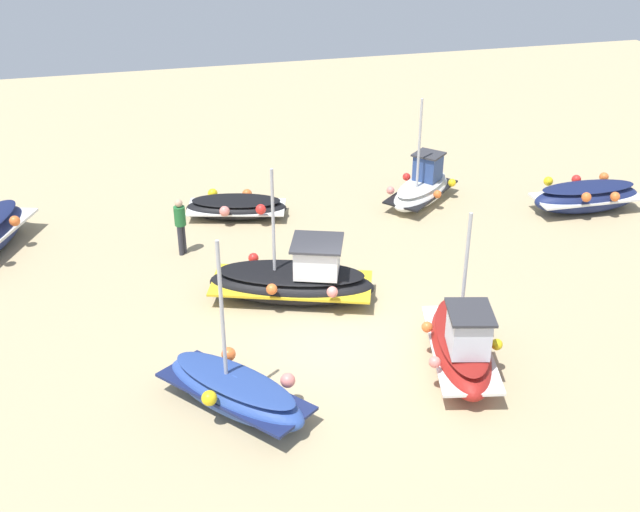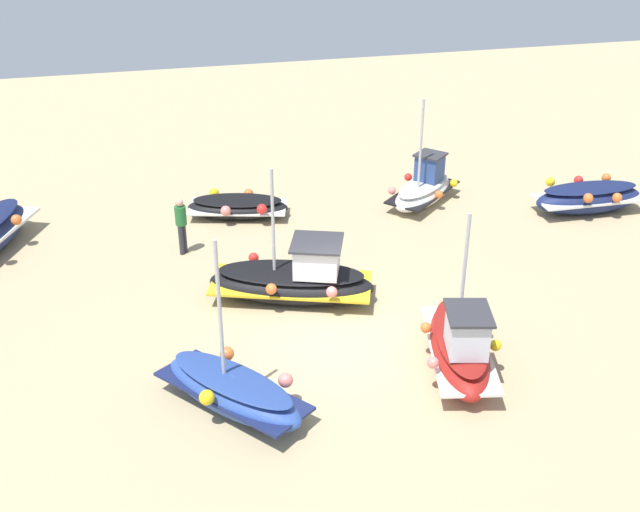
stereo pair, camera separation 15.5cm
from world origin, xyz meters
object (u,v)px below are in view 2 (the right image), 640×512
object	(u,v)px
person_walking	(181,222)
fishing_boat_6	(238,207)
fishing_boat_8	(233,390)
fishing_boat_3	(424,188)
fishing_boat_7	(589,197)
fishing_boat_2	(295,279)
fishing_boat_1	(460,345)

from	to	relation	value
person_walking	fishing_boat_6	bearing A→B (deg)	84.10
fishing_boat_6	fishing_boat_8	bearing A→B (deg)	95.89
fishing_boat_3	fishing_boat_7	distance (m)	5.19
fishing_boat_7	person_walking	world-z (taller)	person_walking
fishing_boat_2	fishing_boat_8	xyz separation A→B (m)	(2.19, 3.97, -0.12)
fishing_boat_8	person_walking	xyz separation A→B (m)	(0.34, -7.25, 0.52)
fishing_boat_1	fishing_boat_3	xyz separation A→B (m)	(-2.57, -8.80, -0.10)
fishing_boat_8	person_walking	size ratio (longest dim) A/B	2.29
fishing_boat_6	fishing_boat_7	bearing A→B (deg)	-177.04
fishing_boat_6	person_walking	distance (m)	2.88
fishing_boat_1	fishing_boat_2	world-z (taller)	fishing_boat_1
fishing_boat_1	person_walking	world-z (taller)	fishing_boat_1
fishing_boat_1	fishing_boat_2	bearing A→B (deg)	-128.70
fishing_boat_2	fishing_boat_3	world-z (taller)	fishing_boat_3
fishing_boat_7	fishing_boat_8	xyz separation A→B (m)	(12.40, 6.95, -0.05)
fishing_boat_7	person_walking	xyz separation A→B (m)	(12.74, -0.31, 0.47)
fishing_boat_6	fishing_boat_8	world-z (taller)	fishing_boat_8
fishing_boat_3	fishing_boat_2	bearing A→B (deg)	-179.20
fishing_boat_6	fishing_boat_7	distance (m)	11.10
fishing_boat_3	fishing_boat_6	world-z (taller)	fishing_boat_3
fishing_boat_3	person_walking	size ratio (longest dim) A/B	2.13
fishing_boat_2	person_walking	distance (m)	4.16
fishing_boat_3	fishing_boat_8	size ratio (longest dim) A/B	0.93
fishing_boat_1	person_walking	bearing A→B (deg)	-128.32
fishing_boat_3	fishing_boat_7	xyz separation A→B (m)	(-4.79, 2.01, 0.00)
fishing_boat_2	fishing_boat_6	distance (m)	5.40
fishing_boat_1	fishing_boat_3	distance (m)	9.17
fishing_boat_8	person_walking	distance (m)	7.28
fishing_boat_6	person_walking	size ratio (longest dim) A/B	2.00
fishing_boat_2	person_walking	world-z (taller)	fishing_boat_2
fishing_boat_1	fishing_boat_3	size ratio (longest dim) A/B	1.06
fishing_boat_3	fishing_boat_1	bearing A→B (deg)	-148.03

